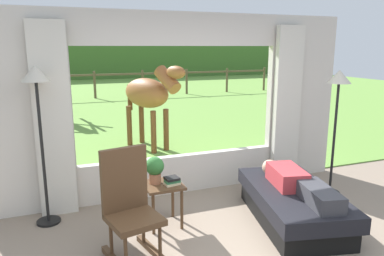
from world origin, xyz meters
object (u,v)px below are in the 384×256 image
object	(u,v)px
side_table	(163,191)
floor_lamp_right	(338,95)
floor_lamp_left	(37,98)
potted_plant	(155,168)
rocking_chair	(130,206)
book_stack	(172,181)
pasture_tree	(37,67)
reclining_person	(297,182)
horse	(149,94)
recliner_sofa	(293,205)

from	to	relation	value
side_table	floor_lamp_right	xyz separation A→B (m)	(2.53, 0.06, 1.01)
floor_lamp_left	potted_plant	bearing A→B (deg)	-22.47
rocking_chair	side_table	distance (m)	0.73
potted_plant	side_table	bearing A→B (deg)	-36.87
side_table	book_stack	distance (m)	0.18
pasture_tree	reclining_person	bearing A→B (deg)	-71.98
floor_lamp_left	floor_lamp_right	distance (m)	3.86
floor_lamp_left	floor_lamp_right	world-z (taller)	floor_lamp_left
reclining_person	book_stack	bearing A→B (deg)	174.15
book_stack	horse	size ratio (longest dim) A/B	0.11
reclining_person	side_table	distance (m)	1.58
potted_plant	floor_lamp_left	bearing A→B (deg)	157.53
floor_lamp_right	reclining_person	bearing A→B (deg)	-150.80
floor_lamp_left	pasture_tree	size ratio (longest dim) A/B	0.64
reclining_person	rocking_chair	distance (m)	1.99
floor_lamp_left	horse	bearing A→B (deg)	54.06
reclining_person	book_stack	world-z (taller)	reclining_person
floor_lamp_left	pasture_tree	bearing A→B (deg)	91.50
floor_lamp_right	recliner_sofa	bearing A→B (deg)	-152.88
reclining_person	rocking_chair	bearing A→B (deg)	-167.40
reclining_person	floor_lamp_right	size ratio (longest dim) A/B	0.80
side_table	book_stack	xyz separation A→B (m)	(0.09, -0.05, 0.14)
potted_plant	book_stack	bearing A→B (deg)	-33.64
horse	pasture_tree	distance (m)	5.80
recliner_sofa	floor_lamp_left	bearing A→B (deg)	172.35
side_table	floor_lamp_left	size ratio (longest dim) A/B	0.28
rocking_chair	floor_lamp_right	bearing A→B (deg)	-2.04
recliner_sofa	pasture_tree	distance (m)	9.69
rocking_chair	potted_plant	distance (m)	0.73
rocking_chair	floor_lamp_left	xyz separation A→B (m)	(-0.79, 1.08, 0.98)
reclining_person	horse	size ratio (longest dim) A/B	0.80
recliner_sofa	reclining_person	xyz separation A→B (m)	(-0.00, -0.05, 0.30)
horse	pasture_tree	size ratio (longest dim) A/B	0.61
recliner_sofa	floor_lamp_right	world-z (taller)	floor_lamp_right
reclining_person	floor_lamp_right	world-z (taller)	floor_lamp_right
rocking_chair	floor_lamp_right	size ratio (longest dim) A/B	0.63
recliner_sofa	book_stack	bearing A→B (deg)	175.98
reclining_person	rocking_chair	size ratio (longest dim) A/B	1.27
potted_plant	pasture_tree	bearing A→B (deg)	99.39
horse	pasture_tree	world-z (taller)	pasture_tree
reclining_person	floor_lamp_right	bearing A→B (deg)	42.05
reclining_person	pasture_tree	xyz separation A→B (m)	(-2.99, 9.19, 0.95)
reclining_person	horse	distance (m)	3.96
floor_lamp_right	horse	xyz separation A→B (m)	(-1.83, 3.25, -0.28)
rocking_chair	pasture_tree	size ratio (longest dim) A/B	0.38
side_table	reclining_person	bearing A→B (deg)	-19.51
reclining_person	pasture_tree	distance (m)	9.70
reclining_person	book_stack	size ratio (longest dim) A/B	7.52
reclining_person	potted_plant	xyz separation A→B (m)	(-1.57, 0.59, 0.18)
rocking_chair	floor_lamp_right	distance (m)	3.21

